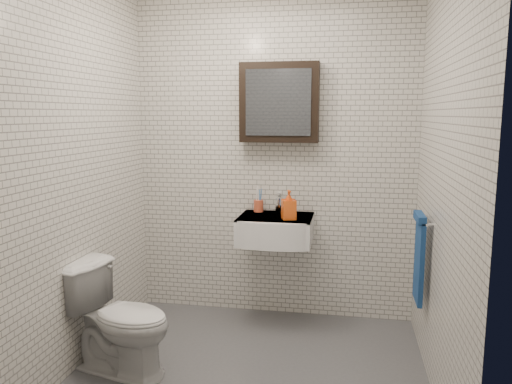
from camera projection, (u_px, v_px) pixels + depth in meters
ground at (250, 371)px, 3.16m from camera, size 2.20×2.00×0.01m
room_shell at (249, 139)px, 2.93m from camera, size 2.22×2.02×2.51m
washbasin at (275, 230)px, 3.74m from camera, size 0.55×0.50×0.20m
faucet at (279, 204)px, 3.91m from camera, size 0.06×0.20×0.15m
mirror_cabinet at (279, 103)px, 3.79m from camera, size 0.60×0.15×0.60m
towel_rail at (419, 254)px, 3.20m from camera, size 0.09×0.30×0.58m
toothbrush_cup at (259, 205)px, 3.94m from camera, size 0.08×0.08×0.20m
soap_bottle at (289, 205)px, 3.64m from camera, size 0.12×0.13×0.22m
toilet at (120, 319)px, 3.12m from camera, size 0.76×0.55×0.70m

